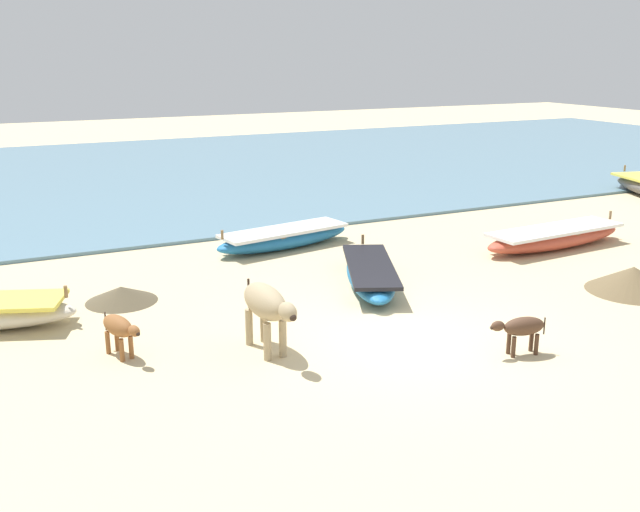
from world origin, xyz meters
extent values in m
plane|color=#CCB789|center=(0.00, 0.00, 0.00)|extent=(80.00, 80.00, 0.00)
cube|color=slate|center=(0.00, 17.08, 0.04)|extent=(60.00, 20.00, 0.08)
cylinder|color=olive|center=(-4.64, 2.88, 0.58)|extent=(0.06, 0.06, 0.20)
cylinder|color=olive|center=(13.28, 7.74, 0.65)|extent=(0.06, 0.06, 0.20)
ellipsoid|color=#1E669E|center=(0.42, 5.76, 0.22)|extent=(3.54, 1.50, 0.44)
cube|color=white|center=(0.42, 5.76, 0.41)|extent=(3.13, 1.41, 0.07)
cube|color=olive|center=(0.16, 5.71, 0.34)|extent=(0.26, 0.78, 0.04)
cylinder|color=olive|center=(-1.14, 5.48, 0.54)|extent=(0.06, 0.06, 0.20)
ellipsoid|color=#B74733|center=(5.95, 3.08, 0.23)|extent=(4.01, 1.21, 0.46)
cube|color=white|center=(5.95, 3.08, 0.43)|extent=(3.54, 1.16, 0.07)
cube|color=olive|center=(6.25, 3.10, 0.36)|extent=(0.17, 0.81, 0.04)
cylinder|color=olive|center=(7.77, 3.20, 0.56)|extent=(0.06, 0.06, 0.20)
ellipsoid|color=#1E669E|center=(0.82, 2.54, 0.21)|extent=(2.09, 3.31, 0.42)
cube|color=black|center=(0.82, 2.54, 0.39)|extent=(1.91, 2.94, 0.07)
cube|color=olive|center=(0.92, 2.76, 0.33)|extent=(0.72, 0.40, 0.04)
cylinder|color=olive|center=(1.42, 3.90, 0.52)|extent=(0.06, 0.06, 0.20)
ellipsoid|color=tan|center=(-2.12, 0.52, 0.78)|extent=(0.51, 1.16, 0.49)
ellipsoid|color=tan|center=(-2.08, -0.24, 0.86)|extent=(0.25, 0.38, 0.27)
sphere|color=#2D2119|center=(-2.07, -0.40, 0.83)|extent=(0.11, 0.11, 0.10)
cylinder|color=tan|center=(-1.98, 0.19, 0.28)|extent=(0.11, 0.11, 0.57)
cylinder|color=tan|center=(-2.23, 0.18, 0.28)|extent=(0.11, 0.11, 0.57)
cylinder|color=tan|center=(-2.02, 0.85, 0.28)|extent=(0.11, 0.11, 0.57)
cylinder|color=tan|center=(-2.26, 0.84, 0.28)|extent=(0.11, 0.11, 0.57)
cylinder|color=#2D2119|center=(-2.15, 1.11, 0.73)|extent=(0.04, 0.04, 0.46)
ellipsoid|color=#4C3323|center=(1.24, -1.27, 0.44)|extent=(0.68, 0.37, 0.28)
ellipsoid|color=#4C3323|center=(0.82, -1.19, 0.49)|extent=(0.23, 0.17, 0.15)
sphere|color=#2D2119|center=(0.73, -1.17, 0.47)|extent=(0.07, 0.07, 0.06)
cylinder|color=#4C3323|center=(1.04, -1.30, 0.16)|extent=(0.06, 0.06, 0.32)
cylinder|color=#4C3323|center=(1.07, -1.16, 0.16)|extent=(0.06, 0.06, 0.32)
cylinder|color=#4C3323|center=(1.41, -1.37, 0.16)|extent=(0.06, 0.06, 0.32)
cylinder|color=#4C3323|center=(1.44, -1.23, 0.16)|extent=(0.06, 0.06, 0.32)
cylinder|color=#2D2119|center=(1.57, -1.33, 0.41)|extent=(0.02, 0.02, 0.26)
ellipsoid|color=brown|center=(-4.13, 1.26, 0.47)|extent=(0.48, 0.74, 0.30)
ellipsoid|color=brown|center=(-3.98, 0.83, 0.52)|extent=(0.20, 0.26, 0.16)
sphere|color=#2D2119|center=(-3.95, 0.73, 0.51)|extent=(0.08, 0.08, 0.06)
cylinder|color=brown|center=(-3.99, 1.10, 0.17)|extent=(0.07, 0.07, 0.35)
cylinder|color=brown|center=(-4.14, 1.05, 0.17)|extent=(0.07, 0.07, 0.35)
cylinder|color=brown|center=(-4.12, 1.48, 0.17)|extent=(0.07, 0.07, 0.35)
cylinder|color=brown|center=(-4.27, 1.43, 0.17)|extent=(0.07, 0.07, 0.35)
cylinder|color=#2D2119|center=(-4.25, 1.61, 0.44)|extent=(0.02, 0.02, 0.28)
cone|color=brown|center=(-3.64, 3.67, 0.14)|extent=(1.37, 1.37, 0.28)
cone|color=brown|center=(5.05, 0.10, 0.24)|extent=(2.29, 2.29, 0.47)
camera|label=1|loc=(-5.74, -8.81, 4.33)|focal=40.37mm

